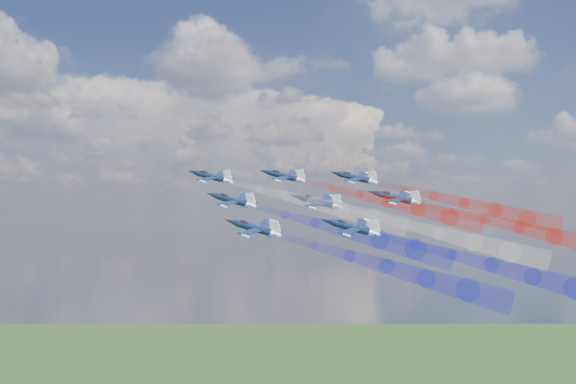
# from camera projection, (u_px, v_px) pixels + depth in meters

# --- Properties ---
(jet_lead) EXTENTS (16.45, 14.82, 9.26)m
(jet_lead) POSITION_uv_depth(u_px,v_px,m) (212.00, 177.00, 154.28)
(jet_lead) COLOR black
(trail_lead) EXTENTS (40.35, 19.93, 15.38)m
(trail_lead) POSITION_uv_depth(u_px,v_px,m) (313.00, 203.00, 142.33)
(trail_lead) COLOR white
(jet_inner_left) EXTENTS (16.45, 14.82, 9.26)m
(jet_inner_left) POSITION_uv_depth(u_px,v_px,m) (233.00, 200.00, 141.28)
(jet_inner_left) COLOR black
(trail_inner_left) EXTENTS (40.35, 19.93, 15.38)m
(trail_inner_left) POSITION_uv_depth(u_px,v_px,m) (347.00, 231.00, 129.33)
(trail_inner_left) COLOR #1B23E7
(jet_inner_right) EXTENTS (16.45, 14.82, 9.26)m
(jet_inner_right) POSITION_uv_depth(u_px,v_px,m) (284.00, 176.00, 159.28)
(jet_inner_right) COLOR black
(trail_inner_right) EXTENTS (40.35, 19.93, 15.38)m
(trail_inner_right) POSITION_uv_depth(u_px,v_px,m) (388.00, 201.00, 147.33)
(trail_inner_right) COLOR red
(jet_outer_left) EXTENTS (16.45, 14.82, 9.26)m
(jet_outer_left) POSITION_uv_depth(u_px,v_px,m) (255.00, 228.00, 125.31)
(jet_outer_left) COLOR black
(trail_outer_left) EXTENTS (40.35, 19.93, 15.38)m
(trail_outer_left) POSITION_uv_depth(u_px,v_px,m) (387.00, 267.00, 113.36)
(trail_outer_left) COLOR #1B23E7
(jet_center_third) EXTENTS (16.45, 14.82, 9.26)m
(jet_center_third) POSITION_uv_depth(u_px,v_px,m) (318.00, 202.00, 142.67)
(jet_center_third) COLOR black
(trail_center_third) EXTENTS (40.35, 19.93, 15.38)m
(trail_center_third) POSITION_uv_depth(u_px,v_px,m) (438.00, 233.00, 130.72)
(trail_center_third) COLOR white
(jet_outer_right) EXTENTS (16.45, 14.82, 9.26)m
(jet_outer_right) POSITION_uv_depth(u_px,v_px,m) (355.00, 178.00, 161.35)
(jet_outer_right) COLOR black
(trail_outer_right) EXTENTS (40.35, 19.93, 15.38)m
(trail_outer_right) POSITION_uv_depth(u_px,v_px,m) (464.00, 203.00, 149.40)
(trail_outer_right) COLOR red
(jet_rear_left) EXTENTS (16.45, 14.82, 9.26)m
(jet_rear_left) POSITION_uv_depth(u_px,v_px,m) (352.00, 228.00, 127.80)
(jet_rear_left) COLOR black
(trail_rear_left) EXTENTS (40.35, 19.93, 15.38)m
(trail_rear_left) POSITION_uv_depth(u_px,v_px,m) (491.00, 265.00, 115.85)
(trail_rear_left) COLOR #1B23E7
(jet_rear_right) EXTENTS (16.45, 14.82, 9.26)m
(jet_rear_right) POSITION_uv_depth(u_px,v_px,m) (396.00, 198.00, 147.49)
(jet_rear_right) COLOR black
(trail_rear_right) EXTENTS (40.35, 19.93, 15.38)m
(trail_rear_right) POSITION_uv_depth(u_px,v_px,m) (519.00, 227.00, 135.54)
(trail_rear_right) COLOR red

